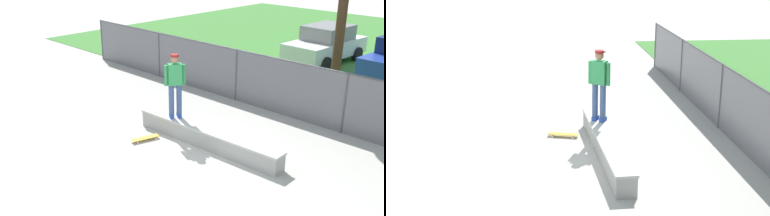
# 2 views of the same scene
# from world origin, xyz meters

# --- Properties ---
(ground_plane) EXTENTS (80.00, 80.00, 0.00)m
(ground_plane) POSITION_xyz_m (0.00, 0.00, 0.00)
(ground_plane) COLOR #ADAAA3
(concrete_ledge) EXTENTS (4.70, 0.68, 0.51)m
(concrete_ledge) POSITION_xyz_m (-0.19, 1.51, 0.26)
(concrete_ledge) COLOR #999993
(concrete_ledge) RESTS_ON ground
(skateboarder) EXTENTS (0.42, 0.52, 1.84)m
(skateboarder) POSITION_xyz_m (-1.37, 1.48, 1.54)
(skateboarder) COLOR #2647A5
(skateboarder) RESTS_ON concrete_ledge
(skateboard) EXTENTS (0.40, 0.82, 0.09)m
(skateboard) POSITION_xyz_m (-1.64, 0.57, 0.07)
(skateboard) COLOR gold
(skateboard) RESTS_ON ground
(chainlink_fence) EXTENTS (19.94, 0.07, 1.81)m
(chainlink_fence) POSITION_xyz_m (0.00, 4.90, 0.99)
(chainlink_fence) COLOR #4C4C51
(chainlink_fence) RESTS_ON ground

